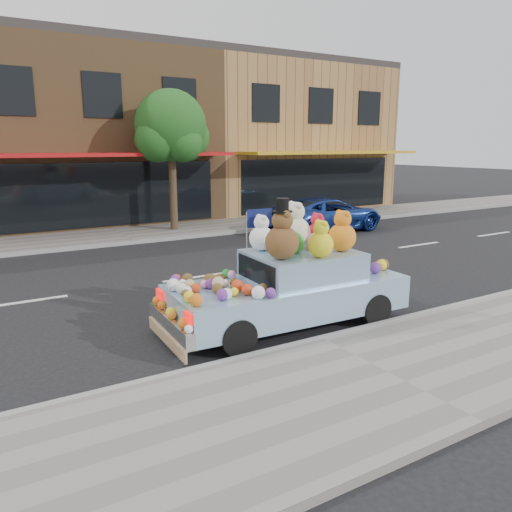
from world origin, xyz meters
TOP-DOWN VIEW (x-y plane):
  - ground at (0.00, 0.00)m, footprint 120.00×120.00m
  - near_sidewalk at (0.00, -6.50)m, footprint 60.00×3.00m
  - far_sidewalk at (0.00, 6.50)m, footprint 60.00×3.00m
  - near_kerb at (0.00, -5.00)m, footprint 60.00×0.12m
  - far_kerb at (0.00, 5.00)m, footprint 60.00×0.12m
  - storefront_mid at (0.00, 11.97)m, footprint 10.00×9.80m
  - storefront_right at (10.00, 11.97)m, footprint 10.00×9.80m
  - street_tree at (2.03, 6.55)m, footprint 3.00×2.70m
  - car_blue at (7.10, 3.74)m, footprint 4.80×2.49m
  - art_car at (0.06, -3.97)m, footprint 4.55×1.93m

SIDE VIEW (x-z plane):
  - ground at x=0.00m, z-range 0.00..0.00m
  - near_sidewalk at x=0.00m, z-range 0.00..0.12m
  - far_sidewalk at x=0.00m, z-range 0.00..0.12m
  - near_kerb at x=0.00m, z-range 0.00..0.13m
  - far_kerb at x=0.00m, z-range 0.00..0.13m
  - car_blue at x=7.10m, z-range 0.00..1.29m
  - art_car at x=0.06m, z-range -0.37..2.01m
  - storefront_mid at x=0.00m, z-range -0.01..7.29m
  - storefront_right at x=10.00m, z-range -0.01..7.29m
  - street_tree at x=2.03m, z-range 1.08..6.30m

